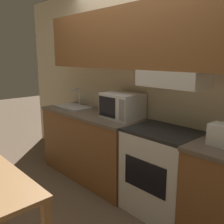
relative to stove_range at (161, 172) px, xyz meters
The scene contains 7 objects.
ground_plane 0.74m from the stove_range, 152.21° to the left, with size 16.00×16.00×0.00m, color brown.
wall_back 1.21m from the stove_range, 157.59° to the left, with size 5.24×0.38×2.55m.
lower_counter_main 1.15m from the stove_range, behind, with size 1.59×0.59×0.90m.
lower_counter_right_stub 0.63m from the stove_range, ahead, with size 0.55×0.59×0.90m.
stove_range is the anchor object (origin of this frame).
microwave 0.88m from the stove_range, behind, with size 0.44×0.37×0.30m.
sink_basin 1.64m from the stove_range, behind, with size 0.54×0.33×0.27m.
Camera 1 is at (1.92, -2.28, 1.61)m, focal length 40.00 mm.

